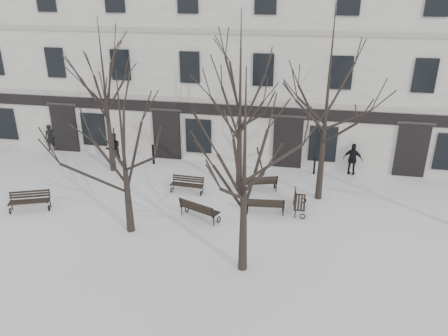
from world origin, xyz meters
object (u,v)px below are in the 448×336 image
(bench_0, at_px, (30,200))
(tree_2, at_px, (245,151))
(bench_3, at_px, (187,184))
(bench_4, at_px, (259,182))
(bench_2, at_px, (265,205))
(tree_1, at_px, (122,136))
(bench_1, at_px, (199,209))
(bench_5, at_px, (299,201))

(bench_0, bearing_deg, tree_2, -35.22)
(bench_3, height_order, bench_4, bench_4)
(bench_3, relative_size, bench_4, 0.87)
(bench_2, distance_m, bench_4, 2.32)
(bench_2, bearing_deg, tree_1, 19.22)
(tree_1, bearing_deg, bench_3, 71.36)
(tree_1, distance_m, bench_3, 5.64)
(tree_2, relative_size, bench_3, 4.43)
(bench_2, height_order, bench_3, bench_2)
(tree_2, height_order, bench_4, tree_2)
(bench_0, relative_size, bench_2, 1.07)
(bench_1, height_order, bench_3, bench_1)
(tree_1, xyz_separation_m, tree_2, (5.01, -1.72, 0.39))
(bench_2, xyz_separation_m, bench_3, (-4.04, 1.50, -0.02))
(bench_3, height_order, bench_5, bench_5)
(tree_1, xyz_separation_m, bench_5, (6.83, 3.15, -3.72))
(tree_2, xyz_separation_m, bench_1, (-2.43, 3.19, -4.06))
(tree_1, relative_size, bench_0, 3.61)
(tree_2, relative_size, bench_5, 4.42)
(bench_3, bearing_deg, tree_1, -105.66)
(tree_1, xyz_separation_m, bench_4, (4.83, 4.76, -3.68))
(bench_0, xyz_separation_m, bench_1, (7.80, 0.62, 0.02))
(bench_2, bearing_deg, bench_5, -161.58)
(bench_4, relative_size, bench_5, 1.15)
(bench_1, relative_size, bench_3, 1.17)
(bench_1, xyz_separation_m, bench_4, (2.24, 3.29, -0.01))
(tree_2, relative_size, bench_1, 3.79)
(tree_1, xyz_separation_m, bench_2, (5.39, 2.51, -3.71))
(bench_5, bearing_deg, bench_1, 111.88)
(bench_0, relative_size, bench_3, 1.12)
(bench_0, xyz_separation_m, bench_2, (10.60, 1.66, -0.02))
(bench_2, bearing_deg, bench_1, 14.61)
(tree_2, bearing_deg, tree_1, 161.07)
(bench_1, distance_m, bench_2, 2.99)
(bench_2, relative_size, bench_5, 1.05)
(bench_4, bearing_deg, tree_2, 74.54)
(tree_1, distance_m, bench_1, 4.72)
(tree_1, bearing_deg, bench_5, 24.77)
(bench_0, height_order, bench_3, bench_0)
(bench_3, xyz_separation_m, bench_4, (3.47, 0.75, 0.05))
(bench_0, bearing_deg, tree_1, -30.37)
(bench_5, bearing_deg, tree_2, 159.73)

